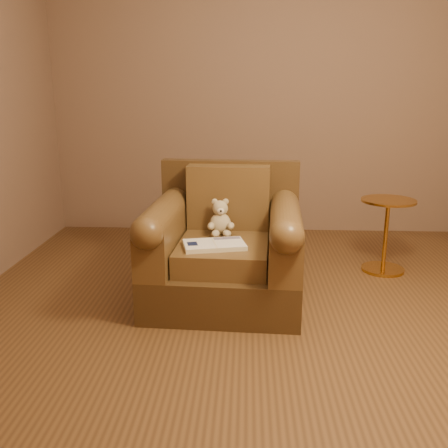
{
  "coord_description": "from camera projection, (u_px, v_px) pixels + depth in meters",
  "views": [
    {
      "loc": [
        -0.09,
        -2.96,
        1.39
      ],
      "look_at": [
        -0.24,
        0.16,
        0.55
      ],
      "focal_mm": 40.0,
      "sensor_mm": 36.0,
      "label": 1
    }
  ],
  "objects": [
    {
      "name": "armchair",
      "position": [
        225.0,
        249.0,
        3.38
      ],
      "size": [
        1.05,
        1.0,
        0.9
      ],
      "rotation": [
        0.0,
        0.0,
        -0.05
      ],
      "color": "#432D16",
      "rests_on": "floor"
    },
    {
      "name": "teddy_bear",
      "position": [
        220.0,
        221.0,
        3.41
      ],
      "size": [
        0.18,
        0.21,
        0.25
      ],
      "rotation": [
        0.0,
        0.0,
        0.12
      ],
      "color": "tan",
      "rests_on": "armchair"
    },
    {
      "name": "floor",
      "position": [
        260.0,
        313.0,
        3.21
      ],
      "size": [
        4.0,
        4.0,
        0.0
      ],
      "primitive_type": "plane",
      "color": "brown",
      "rests_on": "ground"
    },
    {
      "name": "guidebook",
      "position": [
        214.0,
        245.0,
        3.15
      ],
      "size": [
        0.42,
        0.31,
        0.03
      ],
      "rotation": [
        0.0,
        0.0,
        0.22
      ],
      "color": "beige",
      "rests_on": "armchair"
    },
    {
      "name": "side_table",
      "position": [
        386.0,
        233.0,
        3.88
      ],
      "size": [
        0.41,
        0.41,
        0.58
      ],
      "color": "gold",
      "rests_on": "floor"
    },
    {
      "name": "room",
      "position": [
        266.0,
        29.0,
        2.77
      ],
      "size": [
        4.02,
        4.02,
        2.71
      ],
      "color": "#80624E",
      "rests_on": "ground"
    }
  ]
}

